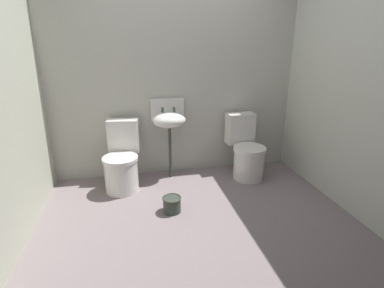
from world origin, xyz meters
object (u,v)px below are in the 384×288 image
at_px(toilet_left, 122,162).
at_px(toilet_right, 246,152).
at_px(bucket, 172,204).
at_px(sink, 169,120).

distance_m(toilet_left, toilet_right, 1.55).
distance_m(toilet_left, bucket, 0.85).
bearing_deg(toilet_left, toilet_right, -170.52).
distance_m(toilet_right, sink, 1.06).
height_order(toilet_left, toilet_right, same).
distance_m(toilet_right, bucket, 1.27).
xyz_separation_m(sink, bucket, (-0.11, -0.85, -0.67)).
relative_size(toilet_right, bucket, 3.97).
bearing_deg(toilet_right, sink, -15.17).
height_order(toilet_left, bucket, toilet_left).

